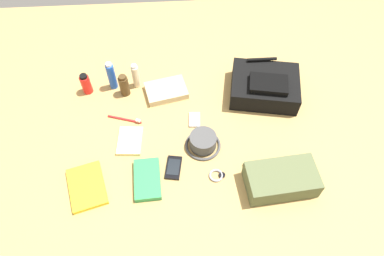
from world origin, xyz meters
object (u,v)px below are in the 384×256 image
object	(u,v)px
lotion_bottle	(136,76)
cell_phone	(174,168)
bucket_hat	(203,142)
paperback_novel	(87,187)
travel_guidebook	(147,179)
toothbrush	(127,119)
toiletry_pouch	(281,179)
media_player	(195,120)
wristwatch	(217,175)
deodorant_spray	(112,76)
sunscreen_spray	(86,84)
notepad	(130,141)
cologne_bottle	(124,85)
folded_towel	(166,91)
backpack	(265,86)

from	to	relation	value
lotion_bottle	cell_phone	world-z (taller)	lotion_bottle
bucket_hat	paperback_novel	bearing A→B (deg)	-160.70
travel_guidebook	toothbrush	xyz separation A→B (m)	(-0.10, 0.33, -0.01)
toiletry_pouch	media_player	size ratio (longest dim) A/B	3.48
wristwatch	bucket_hat	bearing A→B (deg)	106.95
toothbrush	lotion_bottle	bearing A→B (deg)	78.20
bucket_hat	deodorant_spray	size ratio (longest dim) A/B	1.00
deodorant_spray	lotion_bottle	world-z (taller)	deodorant_spray
sunscreen_spray	notepad	bearing A→B (deg)	-55.28
deodorant_spray	toothbrush	bearing A→B (deg)	-71.80
media_player	notepad	bearing A→B (deg)	-161.47
sunscreen_spray	cologne_bottle	xyz separation A→B (m)	(0.19, -0.03, 0.00)
travel_guidebook	notepad	size ratio (longest dim) A/B	1.31
bucket_hat	notepad	xyz separation A→B (m)	(-0.33, 0.04, -0.02)
media_player	toothbrush	distance (m)	0.33
cologne_bottle	media_player	bearing A→B (deg)	-29.93
lotion_bottle	wristwatch	xyz separation A→B (m)	(0.36, -0.55, -0.06)
sunscreen_spray	cell_phone	world-z (taller)	sunscreen_spray
lotion_bottle	media_player	bearing A→B (deg)	-41.22
lotion_bottle	toiletry_pouch	bearing A→B (deg)	-44.34
travel_guidebook	toothbrush	size ratio (longest dim) A/B	1.19
sunscreen_spray	folded_towel	size ratio (longest dim) A/B	0.58
toiletry_pouch	paperback_novel	world-z (taller)	toiletry_pouch
paperback_novel	folded_towel	size ratio (longest dim) A/B	1.19
backpack	bucket_hat	distance (m)	0.44
wristwatch	toothbrush	world-z (taller)	toothbrush
media_player	travel_guidebook	bearing A→B (deg)	-126.01
deodorant_spray	wristwatch	bearing A→B (deg)	-49.01
deodorant_spray	paperback_novel	bearing A→B (deg)	-98.00
wristwatch	notepad	bearing A→B (deg)	152.20
cologne_bottle	lotion_bottle	world-z (taller)	lotion_bottle
bucket_hat	deodorant_spray	world-z (taller)	deodorant_spray
toiletry_pouch	folded_towel	world-z (taller)	toiletry_pouch
paperback_novel	media_player	bearing A→B (deg)	34.04
sunscreen_spray	travel_guidebook	size ratio (longest dim) A/B	0.59
toothbrush	folded_towel	world-z (taller)	folded_towel
bucket_hat	travel_guidebook	distance (m)	0.30
bucket_hat	media_player	world-z (taller)	bucket_hat
paperback_novel	media_player	world-z (taller)	paperback_novel
paperback_novel	cell_phone	bearing A→B (deg)	10.66
deodorant_spray	travel_guidebook	bearing A→B (deg)	-72.31
toiletry_pouch	media_player	xyz separation A→B (m)	(-0.34, 0.36, -0.04)
wristwatch	media_player	bearing A→B (deg)	104.13
notepad	wristwatch	bearing A→B (deg)	-23.31
cell_phone	paperback_novel	bearing A→B (deg)	-169.34
lotion_bottle	paperback_novel	size ratio (longest dim) A/B	0.61
toiletry_pouch	lotion_bottle	bearing A→B (deg)	135.66
bucket_hat	cologne_bottle	bearing A→B (deg)	137.09
cell_phone	toiletry_pouch	bearing A→B (deg)	-13.11
toiletry_pouch	cologne_bottle	size ratio (longest dim) A/B	2.47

